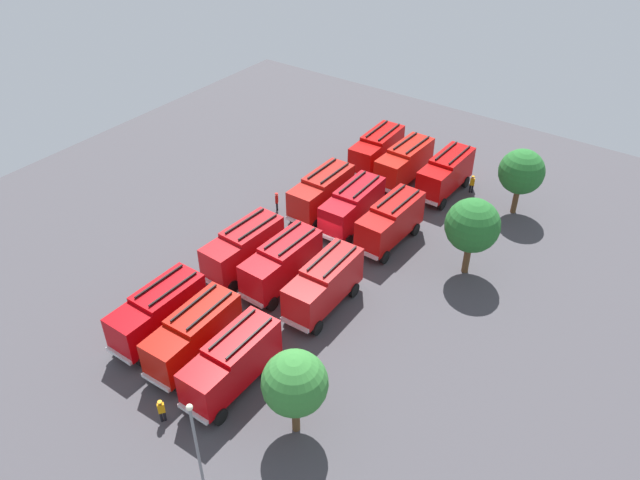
{
  "coord_description": "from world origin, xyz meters",
  "views": [
    {
      "loc": [
        33.2,
        23.81,
        30.94
      ],
      "look_at": [
        0.0,
        0.0,
        1.4
      ],
      "focal_mm": 34.86,
      "sensor_mm": 36.0,
      "label": 1
    }
  ],
  "objects_px": {
    "firefighter_0": "(307,185)",
    "fire_truck_1": "(322,192)",
    "fire_truck_2": "(243,247)",
    "fire_truck_8": "(446,173)",
    "tree_2": "(295,383)",
    "traffic_cone_0": "(282,230)",
    "fire_truck_7": "(194,334)",
    "fire_truck_0": "(377,150)",
    "tree_0": "(521,172)",
    "firefighter_1": "(472,183)",
    "firefighter_2": "(277,201)",
    "fire_truck_5": "(353,206)",
    "fire_truck_6": "(282,263)",
    "fire_truck_11": "(232,362)",
    "firefighter_3": "(162,410)",
    "fire_truck_3": "(158,312)",
    "fire_truck_10": "(324,284)",
    "fire_truck_9": "(390,221)",
    "fire_truck_4": "(404,162)",
    "traffic_cone_1": "(346,167)",
    "tree_1": "(472,226)",
    "lamppost": "(196,441)"
  },
  "relations": [
    {
      "from": "fire_truck_0",
      "to": "fire_truck_4",
      "type": "relative_size",
      "value": 1.0
    },
    {
      "from": "fire_truck_0",
      "to": "fire_truck_2",
      "type": "height_order",
      "value": "same"
    },
    {
      "from": "fire_truck_11",
      "to": "firefighter_3",
      "type": "distance_m",
      "value": 4.98
    },
    {
      "from": "fire_truck_1",
      "to": "fire_truck_7",
      "type": "bearing_deg",
      "value": 10.13
    },
    {
      "from": "fire_truck_0",
      "to": "firefighter_1",
      "type": "height_order",
      "value": "fire_truck_0"
    },
    {
      "from": "fire_truck_1",
      "to": "fire_truck_6",
      "type": "height_order",
      "value": "same"
    },
    {
      "from": "fire_truck_1",
      "to": "firefighter_1",
      "type": "relative_size",
      "value": 4.08
    },
    {
      "from": "fire_truck_5",
      "to": "lamppost",
      "type": "bearing_deg",
      "value": 13.87
    },
    {
      "from": "fire_truck_4",
      "to": "fire_truck_3",
      "type": "bearing_deg",
      "value": -5.07
    },
    {
      "from": "fire_truck_5",
      "to": "firefighter_0",
      "type": "relative_size",
      "value": 4.2
    },
    {
      "from": "tree_0",
      "to": "fire_truck_4",
      "type": "bearing_deg",
      "value": -83.93
    },
    {
      "from": "firefighter_0",
      "to": "firefighter_3",
      "type": "distance_m",
      "value": 27.5
    },
    {
      "from": "fire_truck_1",
      "to": "fire_truck_0",
      "type": "bearing_deg",
      "value": -179.11
    },
    {
      "from": "tree_1",
      "to": "lamppost",
      "type": "relative_size",
      "value": 0.96
    },
    {
      "from": "fire_truck_2",
      "to": "tree_0",
      "type": "bearing_deg",
      "value": 147.48
    },
    {
      "from": "firefighter_1",
      "to": "traffic_cone_0",
      "type": "bearing_deg",
      "value": 126.6
    },
    {
      "from": "firefighter_2",
      "to": "tree_2",
      "type": "xyz_separation_m",
      "value": [
        18.04,
        15.99,
        3.01
      ]
    },
    {
      "from": "firefighter_2",
      "to": "firefighter_3",
      "type": "distance_m",
      "value": 24.04
    },
    {
      "from": "fire_truck_10",
      "to": "fire_truck_0",
      "type": "bearing_deg",
      "value": -160.28
    },
    {
      "from": "tree_0",
      "to": "traffic_cone_0",
      "type": "height_order",
      "value": "tree_0"
    },
    {
      "from": "fire_truck_8",
      "to": "fire_truck_11",
      "type": "height_order",
      "value": "same"
    },
    {
      "from": "firefighter_2",
      "to": "fire_truck_2",
      "type": "bearing_deg",
      "value": 78.71
    },
    {
      "from": "fire_truck_2",
      "to": "fire_truck_8",
      "type": "height_order",
      "value": "same"
    },
    {
      "from": "fire_truck_7",
      "to": "firefighter_0",
      "type": "height_order",
      "value": "fire_truck_7"
    },
    {
      "from": "fire_truck_3",
      "to": "firefighter_1",
      "type": "bearing_deg",
      "value": 162.77
    },
    {
      "from": "firefighter_0",
      "to": "firefighter_3",
      "type": "height_order",
      "value": "firefighter_3"
    },
    {
      "from": "fire_truck_6",
      "to": "fire_truck_11",
      "type": "relative_size",
      "value": 1.0
    },
    {
      "from": "fire_truck_2",
      "to": "tree_0",
      "type": "distance_m",
      "value": 25.01
    },
    {
      "from": "fire_truck_1",
      "to": "fire_truck_4",
      "type": "relative_size",
      "value": 0.99
    },
    {
      "from": "fire_truck_8",
      "to": "tree_0",
      "type": "xyz_separation_m",
      "value": [
        -0.71,
        6.65,
        2.0
      ]
    },
    {
      "from": "fire_truck_3",
      "to": "tree_0",
      "type": "relative_size",
      "value": 1.17
    },
    {
      "from": "fire_truck_7",
      "to": "tree_2",
      "type": "xyz_separation_m",
      "value": [
        0.71,
        8.93,
        1.86
      ]
    },
    {
      "from": "tree_2",
      "to": "traffic_cone_0",
      "type": "height_order",
      "value": "tree_2"
    },
    {
      "from": "tree_2",
      "to": "fire_truck_5",
      "type": "bearing_deg",
      "value": -155.54
    },
    {
      "from": "fire_truck_4",
      "to": "fire_truck_9",
      "type": "xyz_separation_m",
      "value": [
        9.45,
        3.99,
        0.0
      ]
    },
    {
      "from": "fire_truck_9",
      "to": "fire_truck_10",
      "type": "xyz_separation_m",
      "value": [
        9.81,
        0.2,
        0.0
      ]
    },
    {
      "from": "firefighter_0",
      "to": "fire_truck_3",
      "type": "bearing_deg",
      "value": 172.84
    },
    {
      "from": "fire_truck_4",
      "to": "traffic_cone_1",
      "type": "height_order",
      "value": "fire_truck_4"
    },
    {
      "from": "firefighter_0",
      "to": "fire_truck_1",
      "type": "bearing_deg",
      "value": -136.94
    },
    {
      "from": "firefighter_3",
      "to": "lamppost",
      "type": "bearing_deg",
      "value": -163.14
    },
    {
      "from": "firefighter_0",
      "to": "traffic_cone_1",
      "type": "distance_m",
      "value": 5.99
    },
    {
      "from": "fire_truck_5",
      "to": "fire_truck_6",
      "type": "relative_size",
      "value": 1.0
    },
    {
      "from": "fire_truck_4",
      "to": "fire_truck_1",
      "type": "bearing_deg",
      "value": -18.61
    },
    {
      "from": "tree_1",
      "to": "traffic_cone_1",
      "type": "xyz_separation_m",
      "value": [
        -8.09,
        -16.74,
        -4.02
      ]
    },
    {
      "from": "fire_truck_10",
      "to": "fire_truck_8",
      "type": "bearing_deg",
      "value": 178.78
    },
    {
      "from": "fire_truck_2",
      "to": "fire_truck_8",
      "type": "bearing_deg",
      "value": 161.31
    },
    {
      "from": "fire_truck_2",
      "to": "firefighter_1",
      "type": "xyz_separation_m",
      "value": [
        -21.36,
        9.69,
        -1.16
      ]
    },
    {
      "from": "fire_truck_2",
      "to": "firefighter_2",
      "type": "xyz_separation_m",
      "value": [
        -8.22,
        -3.36,
        -1.15
      ]
    },
    {
      "from": "tree_1",
      "to": "fire_truck_2",
      "type": "bearing_deg",
      "value": -55.21
    },
    {
      "from": "fire_truck_9",
      "to": "lamppost",
      "type": "bearing_deg",
      "value": 9.04
    }
  ]
}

